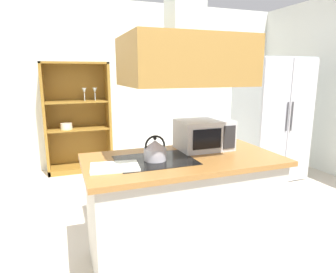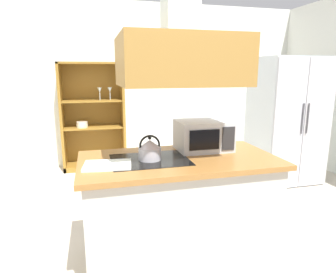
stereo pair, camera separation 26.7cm
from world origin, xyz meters
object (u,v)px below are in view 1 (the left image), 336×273
at_px(dish_cabinet, 78,124).
at_px(cutting_board, 115,167).
at_px(refrigerator, 270,119).
at_px(kettle, 155,150).
at_px(microwave, 204,135).

xyz_separation_m(dish_cabinet, cutting_board, (0.08, -2.84, 0.15)).
bearing_deg(refrigerator, cutting_board, -149.43).
xyz_separation_m(refrigerator, cutting_board, (-2.61, -1.54, 0.02)).
distance_m(refrigerator, kettle, 2.71).
bearing_deg(microwave, kettle, -159.95).
height_order(dish_cabinet, cutting_board, dish_cabinet).
xyz_separation_m(refrigerator, dish_cabinet, (-2.69, 1.30, -0.13)).
bearing_deg(microwave, cutting_board, -162.29).
distance_m(refrigerator, cutting_board, 3.03).
bearing_deg(kettle, microwave, 20.05).
xyz_separation_m(kettle, microwave, (0.51, 0.19, 0.05)).
xyz_separation_m(cutting_board, microwave, (0.84, 0.27, 0.12)).
relative_size(refrigerator, dish_cabinet, 1.03).
relative_size(refrigerator, cutting_board, 5.22).
distance_m(dish_cabinet, cutting_board, 2.84).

